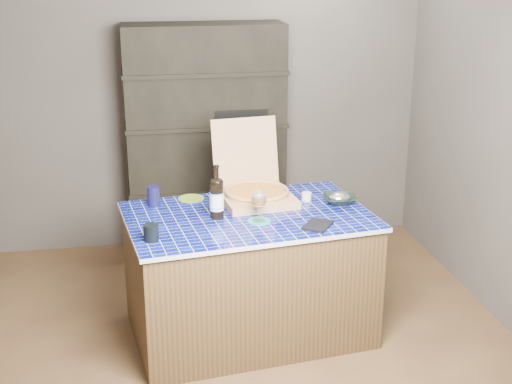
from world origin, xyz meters
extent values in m
plane|color=brown|center=(0.00, 0.00, 0.00)|extent=(3.50, 3.50, 0.00)
plane|color=#514B47|center=(0.00, 1.75, 1.25)|extent=(3.50, 0.00, 3.50)
plane|color=#514B47|center=(0.00, -1.75, 1.25)|extent=(3.50, 0.00, 3.50)
cube|color=black|center=(0.00, 1.53, 0.90)|extent=(1.20, 0.40, 1.80)
cube|color=black|center=(0.25, 1.48, 1.12)|extent=(0.40, 0.32, 0.12)
cube|color=#49341C|center=(0.11, 0.17, 0.39)|extent=(1.52, 1.06, 0.77)
cube|color=#050B4F|center=(0.11, 0.17, 0.79)|extent=(1.56, 1.10, 0.03)
cube|color=#A97557|center=(0.20, 0.39, 0.82)|extent=(0.49, 0.49, 0.05)
cube|color=#A97557|center=(0.17, 0.65, 1.06)|extent=(0.45, 0.15, 0.43)
cylinder|color=#AA7846|center=(0.20, 0.39, 0.85)|extent=(0.40, 0.40, 0.01)
cylinder|color=maroon|center=(0.20, 0.39, 0.87)|extent=(0.35, 0.35, 0.01)
torus|color=#AA7846|center=(0.20, 0.39, 0.87)|extent=(0.41, 0.41, 0.02)
cylinder|color=black|center=(-0.09, 0.15, 0.91)|extent=(0.08, 0.08, 0.23)
ellipsoid|color=black|center=(-0.09, 0.15, 1.03)|extent=(0.08, 0.08, 0.04)
cylinder|color=black|center=(-0.09, 0.15, 1.08)|extent=(0.03, 0.03, 0.09)
cylinder|color=silver|center=(-0.09, 0.15, 0.90)|extent=(0.08, 0.08, 0.10)
cylinder|color=#408ADA|center=(-0.09, 0.15, 0.87)|extent=(0.09, 0.09, 0.01)
cylinder|color=#408ADA|center=(-0.09, 0.15, 0.96)|extent=(0.09, 0.09, 0.01)
cylinder|color=#19877A|center=(0.15, 0.05, 0.80)|extent=(0.14, 0.14, 0.01)
cylinder|color=white|center=(0.15, 0.05, 0.81)|extent=(0.08, 0.08, 0.01)
cylinder|color=white|center=(0.15, 0.05, 0.85)|extent=(0.01, 0.01, 0.08)
ellipsoid|color=white|center=(0.15, 0.05, 0.94)|extent=(0.09, 0.09, 0.12)
cylinder|color=#C0851E|center=(0.15, 0.05, 0.93)|extent=(0.07, 0.07, 0.05)
cylinder|color=white|center=(0.15, 0.05, 0.96)|extent=(0.07, 0.07, 0.02)
cylinder|color=black|center=(-0.48, -0.13, 0.85)|extent=(0.08, 0.08, 0.09)
cube|color=black|center=(0.47, -0.09, 0.81)|extent=(0.22, 0.23, 0.01)
imported|color=black|center=(0.71, 0.27, 0.82)|extent=(0.22, 0.22, 0.05)
ellipsoid|color=silver|center=(0.71, 0.27, 0.84)|extent=(0.13, 0.11, 0.06)
cylinder|color=silver|center=(0.51, 0.36, 0.83)|extent=(0.06, 0.06, 0.05)
cylinder|color=#0E0E33|center=(-0.45, 0.44, 0.86)|extent=(0.08, 0.08, 0.12)
cylinder|color=olive|center=(-0.21, 0.52, 0.80)|extent=(0.17, 0.17, 0.01)
camera|label=1|loc=(-0.55, -3.79, 2.32)|focal=50.00mm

